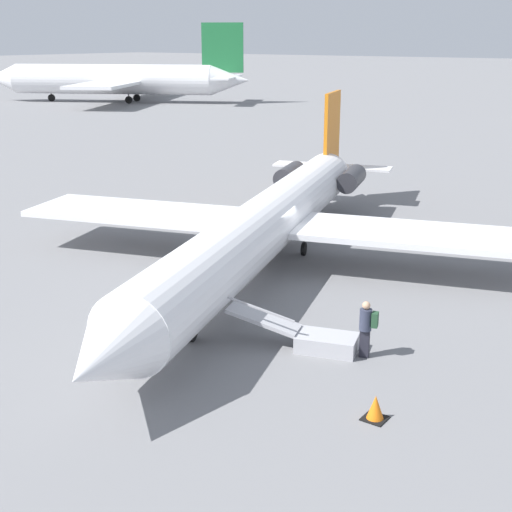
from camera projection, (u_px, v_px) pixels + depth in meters
ground_plane at (264, 269)px, 29.01m from camera, size 600.00×600.00×0.00m
airplane_main at (271, 220)px, 29.26m from camera, size 28.23×21.98×6.20m
airplane_taxiing_distant at (118, 79)px, 101.58m from camera, size 28.34×36.45×10.90m
boarding_stairs at (314, 338)px, 21.48m from camera, size 2.19×4.13×1.59m
passenger at (367, 325)px, 20.77m from camera, size 0.42×0.57×1.74m
traffic_cone_near_stairs at (375, 408)px, 17.54m from camera, size 0.58×0.58×0.64m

